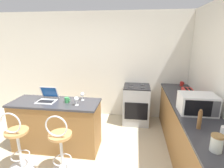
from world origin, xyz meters
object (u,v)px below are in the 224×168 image
(bar_stool_near, at_px, (18,143))
(pepper_mill, at_px, (200,119))
(toaster, at_px, (188,94))
(wine_glass_tall, at_px, (82,95))
(stove_range, at_px, (136,104))
(storage_jar, at_px, (217,143))
(mug_green, at_px, (67,100))
(wine_glass_short, at_px, (76,99))
(microwave, at_px, (197,104))
(bar_stool_far, at_px, (61,146))
(mug_red, at_px, (182,84))
(laptop, at_px, (48,97))

(bar_stool_near, bearing_deg, pepper_mill, -0.11)
(toaster, distance_m, wine_glass_tall, 1.93)
(stove_range, relative_size, storage_jar, 5.10)
(wine_glass_tall, relative_size, mug_green, 1.55)
(bar_stool_near, relative_size, wine_glass_short, 6.56)
(stove_range, xyz_separation_m, pepper_mill, (0.77, -1.83, 0.58))
(microwave, height_order, wine_glass_short, microwave)
(bar_stool_far, height_order, toaster, toaster)
(microwave, distance_m, toaster, 0.63)
(mug_green, xyz_separation_m, storage_jar, (1.99, -1.07, 0.04))
(bar_stool_far, xyz_separation_m, mug_green, (-0.11, 0.62, 0.49))
(mug_red, relative_size, mug_green, 1.07)
(bar_stool_near, xyz_separation_m, mug_red, (2.82, 1.99, 0.49))
(bar_stool_far, height_order, wine_glass_short, wine_glass_short)
(toaster, bearing_deg, mug_red, 82.99)
(laptop, bearing_deg, pepper_mill, -15.92)
(pepper_mill, height_order, mug_green, pepper_mill)
(laptop, height_order, mug_red, laptop)
(bar_stool_near, xyz_separation_m, mug_green, (0.57, 0.62, 0.49))
(pepper_mill, xyz_separation_m, mug_green, (-1.97, 0.62, -0.08))
(bar_stool_far, height_order, mug_red, mug_red)
(stove_range, xyz_separation_m, mug_green, (-1.21, -1.21, 0.50))
(laptop, distance_m, stove_range, 2.04)
(toaster, distance_m, storage_jar, 1.57)
(laptop, relative_size, toaster, 1.11)
(mug_red, height_order, pepper_mill, pepper_mill)
(bar_stool_far, distance_m, pepper_mill, 1.95)
(laptop, distance_m, mug_red, 2.94)
(laptop, xyz_separation_m, stove_range, (1.59, 1.16, -0.51))
(microwave, height_order, stove_range, microwave)
(bar_stool_near, bearing_deg, wine_glass_short, 33.76)
(wine_glass_short, bearing_deg, mug_red, 35.87)
(bar_stool_far, relative_size, wine_glass_short, 6.56)
(mug_green, bearing_deg, storage_jar, -28.23)
(wine_glass_short, bearing_deg, pepper_mill, -16.57)
(stove_range, xyz_separation_m, wine_glass_tall, (-0.98, -1.06, 0.56))
(microwave, xyz_separation_m, wine_glass_short, (-1.89, 0.03, -0.04))
(bar_stool_near, distance_m, wine_glass_short, 1.09)
(mug_red, bearing_deg, stove_range, -170.95)
(laptop, distance_m, storage_jar, 2.63)
(bar_stool_near, relative_size, pepper_mill, 3.85)
(stove_range, bearing_deg, bar_stool_near, -134.26)
(bar_stool_near, distance_m, toaster, 2.98)
(bar_stool_far, distance_m, stove_range, 2.13)
(wine_glass_tall, relative_size, wine_glass_short, 0.96)
(bar_stool_far, relative_size, wine_glass_tall, 6.81)
(stove_range, relative_size, wine_glass_short, 6.03)
(bar_stool_near, distance_m, mug_red, 3.49)
(bar_stool_near, height_order, microwave, microwave)
(microwave, bearing_deg, toaster, 86.78)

